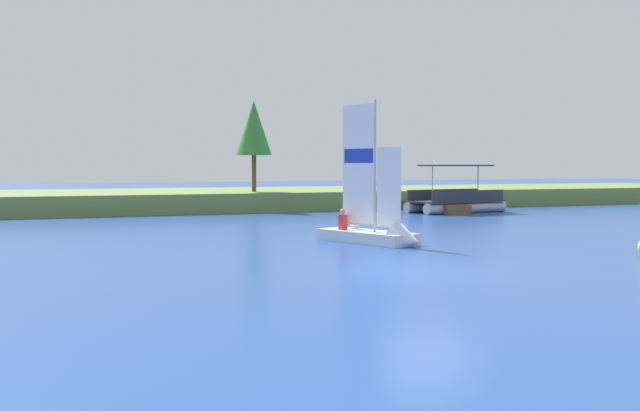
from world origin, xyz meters
The scene contains 6 objects.
ground_plane centered at (0.00, 0.00, 0.00)m, with size 200.00×200.00×0.00m, color #234793.
shore_bank centered at (0.00, 29.92, 0.56)m, with size 80.00×11.69×1.12m, color olive.
shoreline_tree_centre centered at (3.16, 26.67, 4.92)m, with size 2.16×2.16×5.47m.
wooden_dock centered at (12.54, 21.60, 0.26)m, with size 1.53×5.95×0.53m, color brown.
sailboat centered at (1.89, 6.60, 0.43)m, with size 2.69×4.51×5.40m.
pontoon_boat centered at (13.44, 20.53, 0.67)m, with size 6.13×3.36×2.74m.
Camera 1 is at (-9.39, -16.63, 2.76)m, focal length 41.85 mm.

